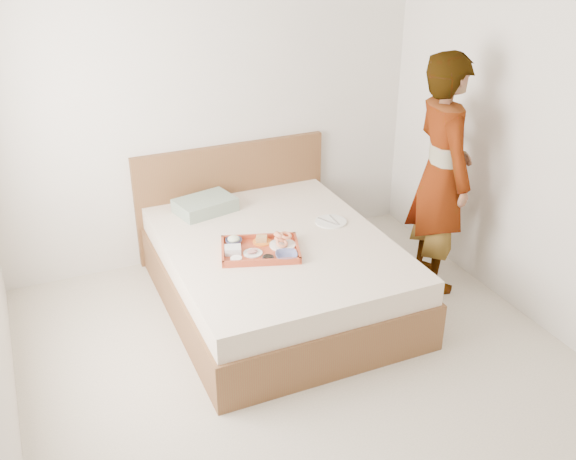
% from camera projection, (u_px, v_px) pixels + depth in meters
% --- Properties ---
extents(ground, '(3.50, 4.00, 0.01)m').
position_uv_depth(ground, '(319.00, 386.00, 4.10)').
color(ground, beige).
rests_on(ground, ground).
extents(wall_back, '(3.50, 0.01, 2.60)m').
position_uv_depth(wall_back, '(211.00, 104.00, 5.15)').
color(wall_back, silver).
rests_on(wall_back, ground).
extents(wall_right, '(0.01, 4.00, 2.60)m').
position_uv_depth(wall_right, '(570.00, 153.00, 4.14)').
color(wall_right, silver).
rests_on(wall_right, ground).
extents(bed, '(1.65, 2.00, 0.53)m').
position_uv_depth(bed, '(276.00, 272.00, 4.84)').
color(bed, brown).
rests_on(bed, ground).
extents(headboard, '(1.65, 0.06, 0.95)m').
position_uv_depth(headboard, '(232.00, 198.00, 5.54)').
color(headboard, brown).
rests_on(headboard, ground).
extents(pillow, '(0.50, 0.40, 0.11)m').
position_uv_depth(pillow, '(205.00, 205.00, 5.14)').
color(pillow, gray).
rests_on(pillow, bed).
extents(tray, '(0.64, 0.54, 0.05)m').
position_uv_depth(tray, '(260.00, 249.00, 4.55)').
color(tray, '#AA4324').
rests_on(tray, bed).
extents(prawn_plate, '(0.24, 0.24, 0.01)m').
position_uv_depth(prawn_plate, '(283.00, 245.00, 4.62)').
color(prawn_plate, white).
rests_on(prawn_plate, tray).
extents(navy_bowl_big, '(0.19, 0.19, 0.04)m').
position_uv_depth(navy_bowl_big, '(286.00, 256.00, 4.45)').
color(navy_bowl_big, '#1B1E4B').
rests_on(navy_bowl_big, tray).
extents(sauce_dish, '(0.10, 0.10, 0.03)m').
position_uv_depth(sauce_dish, '(268.00, 258.00, 4.42)').
color(sauce_dish, black).
rests_on(sauce_dish, tray).
extents(meat_plate, '(0.17, 0.17, 0.01)m').
position_uv_depth(meat_plate, '(253.00, 253.00, 4.51)').
color(meat_plate, white).
rests_on(meat_plate, tray).
extents(bread_plate, '(0.17, 0.17, 0.01)m').
position_uv_depth(bread_plate, '(262.00, 242.00, 4.66)').
color(bread_plate, orange).
rests_on(bread_plate, tray).
extents(salad_bowl, '(0.15, 0.15, 0.04)m').
position_uv_depth(salad_bowl, '(234.00, 241.00, 4.64)').
color(salad_bowl, '#1B1E4B').
rests_on(salad_bowl, tray).
extents(plastic_tub, '(0.14, 0.12, 0.05)m').
position_uv_depth(plastic_tub, '(233.00, 250.00, 4.51)').
color(plastic_tub, silver).
rests_on(plastic_tub, tray).
extents(cheese_round, '(0.10, 0.10, 0.03)m').
position_uv_depth(cheese_round, '(236.00, 259.00, 4.41)').
color(cheese_round, white).
rests_on(cheese_round, tray).
extents(dinner_plate, '(0.27, 0.27, 0.01)m').
position_uv_depth(dinner_plate, '(331.00, 222.00, 4.99)').
color(dinner_plate, white).
rests_on(dinner_plate, bed).
extents(person, '(0.55, 0.74, 1.83)m').
position_uv_depth(person, '(441.00, 175.00, 4.84)').
color(person, silver).
rests_on(person, ground).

